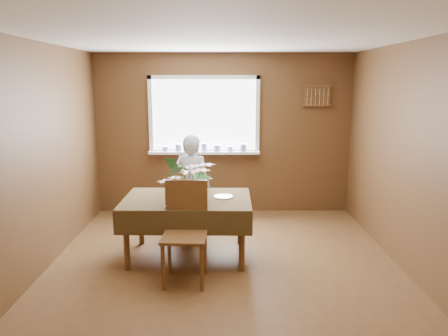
{
  "coord_description": "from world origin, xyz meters",
  "views": [
    {
      "loc": [
        -0.03,
        -4.58,
        2.08
      ],
      "look_at": [
        0.0,
        0.55,
        1.05
      ],
      "focal_mm": 35.0,
      "sensor_mm": 36.0,
      "label": 1
    }
  ],
  "objects_px": {
    "chair_far": "(189,198)",
    "chair_near": "(185,228)",
    "seated_woman": "(192,186)",
    "dining_table": "(187,205)",
    "flower_bouquet": "(189,178)"
  },
  "relations": [
    {
      "from": "chair_far",
      "to": "seated_woman",
      "type": "height_order",
      "value": "seated_woman"
    },
    {
      "from": "chair_far",
      "to": "flower_bouquet",
      "type": "bearing_deg",
      "value": 85.44
    },
    {
      "from": "seated_woman",
      "to": "chair_near",
      "type": "bearing_deg",
      "value": 106.4
    },
    {
      "from": "seated_woman",
      "to": "flower_bouquet",
      "type": "xyz_separation_m",
      "value": [
        0.03,
        -0.89,
        0.31
      ]
    },
    {
      "from": "chair_far",
      "to": "seated_woman",
      "type": "distance_m",
      "value": 0.23
    },
    {
      "from": "dining_table",
      "to": "seated_woman",
      "type": "height_order",
      "value": "seated_woman"
    },
    {
      "from": "dining_table",
      "to": "chair_far",
      "type": "height_order",
      "value": "chair_far"
    },
    {
      "from": "dining_table",
      "to": "flower_bouquet",
      "type": "bearing_deg",
      "value": -76.99
    },
    {
      "from": "flower_bouquet",
      "to": "seated_woman",
      "type": "bearing_deg",
      "value": 92.06
    },
    {
      "from": "flower_bouquet",
      "to": "dining_table",
      "type": "bearing_deg",
      "value": 102.02
    },
    {
      "from": "dining_table",
      "to": "seated_woman",
      "type": "xyz_separation_m",
      "value": [
        0.01,
        0.69,
        0.06
      ]
    },
    {
      "from": "dining_table",
      "to": "flower_bouquet",
      "type": "height_order",
      "value": "flower_bouquet"
    },
    {
      "from": "chair_near",
      "to": "seated_woman",
      "type": "distance_m",
      "value": 1.29
    },
    {
      "from": "seated_woman",
      "to": "flower_bouquet",
      "type": "bearing_deg",
      "value": 107.78
    },
    {
      "from": "chair_far",
      "to": "chair_near",
      "type": "height_order",
      "value": "chair_near"
    }
  ]
}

